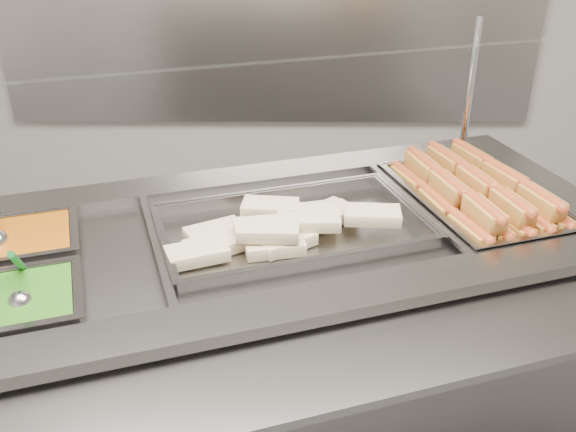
{
  "coord_description": "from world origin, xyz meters",
  "views": [
    {
      "loc": [
        0.12,
        -1.16,
        1.85
      ],
      "look_at": [
        0.11,
        0.48,
        1.0
      ],
      "focal_mm": 40.0,
      "sensor_mm": 36.0,
      "label": 1
    }
  ],
  "objects_px": {
    "serving_spoon": "(20,295)",
    "pan_wraps": "(292,232)",
    "pan_hotdogs": "(473,207)",
    "steam_counter": "(272,359)",
    "sneeze_guard": "(245,70)"
  },
  "relations": [
    {
      "from": "sneeze_guard",
      "to": "pan_hotdogs",
      "type": "distance_m",
      "value": 0.84
    },
    {
      "from": "sneeze_guard",
      "to": "serving_spoon",
      "type": "bearing_deg",
      "value": -130.84
    },
    {
      "from": "steam_counter",
      "to": "pan_hotdogs",
      "type": "distance_m",
      "value": 0.81
    },
    {
      "from": "serving_spoon",
      "to": "pan_hotdogs",
      "type": "bearing_deg",
      "value": 25.12
    },
    {
      "from": "pan_wraps",
      "to": "serving_spoon",
      "type": "height_order",
      "value": "serving_spoon"
    },
    {
      "from": "sneeze_guard",
      "to": "steam_counter",
      "type": "bearing_deg",
      "value": -71.77
    },
    {
      "from": "serving_spoon",
      "to": "pan_wraps",
      "type": "bearing_deg",
      "value": 30.75
    },
    {
      "from": "pan_hotdogs",
      "to": "serving_spoon",
      "type": "bearing_deg",
      "value": -154.88
    },
    {
      "from": "pan_hotdogs",
      "to": "sneeze_guard",
      "type": "bearing_deg",
      "value": 178.95
    },
    {
      "from": "pan_wraps",
      "to": "pan_hotdogs",
      "type": "bearing_deg",
      "value": 18.23
    },
    {
      "from": "pan_hotdogs",
      "to": "pan_wraps",
      "type": "distance_m",
      "value": 0.61
    },
    {
      "from": "steam_counter",
      "to": "pan_hotdogs",
      "type": "xyz_separation_m",
      "value": [
        0.64,
        0.21,
        0.44
      ]
    },
    {
      "from": "pan_hotdogs",
      "to": "serving_spoon",
      "type": "relative_size",
      "value": 3.73
    },
    {
      "from": "pan_wraps",
      "to": "serving_spoon",
      "type": "xyz_separation_m",
      "value": [
        -0.64,
        -0.38,
        0.04
      ]
    },
    {
      "from": "steam_counter",
      "to": "serving_spoon",
      "type": "relative_size",
      "value": 12.12
    }
  ]
}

